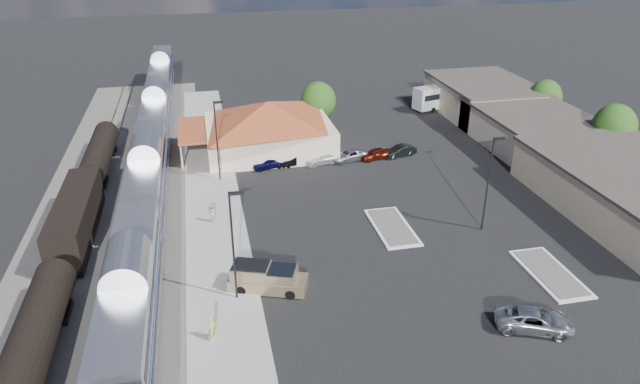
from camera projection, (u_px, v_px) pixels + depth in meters
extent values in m
plane|color=black|center=(356.00, 243.00, 50.36)|extent=(280.00, 280.00, 0.00)
cube|color=#4C4944|center=(117.00, 224.00, 53.36)|extent=(16.00, 100.00, 0.12)
cube|color=gray|center=(216.00, 224.00, 53.31)|extent=(5.50, 92.00, 0.18)
cube|color=silver|center=(132.00, 299.00, 37.91)|extent=(3.00, 20.00, 5.00)
cube|color=black|center=(138.00, 332.00, 39.10)|extent=(2.20, 16.00, 0.60)
cube|color=silver|center=(149.00, 174.00, 56.39)|extent=(3.00, 20.00, 5.00)
cube|color=black|center=(152.00, 199.00, 57.59)|extent=(2.20, 16.00, 0.60)
cube|color=silver|center=(157.00, 111.00, 74.88)|extent=(3.00, 20.00, 5.00)
cube|color=black|center=(160.00, 131.00, 76.08)|extent=(2.20, 16.00, 0.60)
cube|color=silver|center=(162.00, 73.00, 93.37)|extent=(3.00, 20.00, 5.00)
cube|color=black|center=(164.00, 89.00, 94.56)|extent=(2.20, 16.00, 0.60)
cylinder|color=black|center=(34.00, 335.00, 36.10)|extent=(2.80, 14.00, 2.80)
cube|color=black|center=(40.00, 357.00, 36.88)|extent=(2.20, 12.00, 0.60)
cube|color=black|center=(76.00, 217.00, 50.14)|extent=(2.80, 14.00, 3.60)
cube|color=black|center=(80.00, 236.00, 50.97)|extent=(2.20, 12.00, 0.60)
cylinder|color=black|center=(99.00, 152.00, 64.27)|extent=(2.80, 14.00, 2.80)
cube|color=black|center=(102.00, 167.00, 65.05)|extent=(2.20, 12.00, 0.60)
cube|color=beige|center=(269.00, 136.00, 69.85)|extent=(15.00, 12.00, 3.60)
pyramid|color=brown|center=(268.00, 112.00, 68.50)|extent=(15.30, 12.24, 2.60)
cube|color=brown|center=(192.00, 130.00, 67.46)|extent=(3.20, 9.60, 0.25)
cube|color=#C6B28C|center=(637.00, 193.00, 54.80)|extent=(14.00, 22.00, 4.20)
cube|color=#C6B28C|center=(535.00, 132.00, 70.69)|extent=(12.00, 18.00, 4.00)
cube|color=#3F3833|center=(538.00, 115.00, 69.76)|extent=(12.40, 18.40, 0.30)
cube|color=#C6B28C|center=(483.00, 98.00, 82.91)|extent=(12.00, 16.00, 4.50)
cube|color=#3F3833|center=(485.00, 82.00, 81.87)|extent=(12.40, 16.40, 0.30)
cube|color=silver|center=(392.00, 227.00, 52.85)|extent=(3.30, 7.50, 0.15)
cube|color=#4C4944|center=(392.00, 226.00, 52.82)|extent=(2.70, 6.90, 0.10)
cube|color=silver|center=(550.00, 273.00, 45.96)|extent=(3.30, 7.50, 0.15)
cube|color=#4C4944|center=(550.00, 273.00, 45.93)|extent=(2.70, 6.90, 0.10)
cylinder|color=black|center=(233.00, 248.00, 41.02)|extent=(0.16, 0.16, 9.00)
cube|color=black|center=(236.00, 193.00, 39.23)|extent=(1.00, 0.25, 0.22)
cylinder|color=black|center=(217.00, 142.00, 60.39)|extent=(0.16, 0.16, 9.00)
cube|color=black|center=(219.00, 102.00, 58.60)|extent=(1.00, 0.25, 0.22)
cylinder|color=black|center=(488.00, 185.00, 50.70)|extent=(0.16, 0.16, 9.00)
cube|color=black|center=(499.00, 139.00, 48.91)|extent=(1.00, 0.25, 0.22)
cylinder|color=#382314|center=(609.00, 150.00, 66.81)|extent=(0.30, 0.30, 2.86)
ellipsoid|color=#1D4B15|center=(614.00, 127.00, 65.59)|extent=(4.94, 4.94, 5.46)
cylinder|color=#382314|center=(542.00, 115.00, 79.20)|extent=(0.30, 0.30, 2.55)
ellipsoid|color=#1D4B15|center=(545.00, 97.00, 78.12)|extent=(4.41, 4.41, 4.87)
cylinder|color=#382314|center=(318.00, 120.00, 76.75)|extent=(0.30, 0.30, 2.73)
ellipsoid|color=#1D4B15|center=(318.00, 101.00, 75.60)|extent=(4.71, 4.71, 5.21)
cube|color=tan|center=(268.00, 283.00, 43.90)|extent=(6.35, 4.09, 0.98)
cube|color=tan|center=(268.00, 274.00, 43.57)|extent=(2.84, 2.71, 1.03)
cube|color=tan|center=(268.00, 273.00, 43.52)|extent=(3.40, 2.92, 1.19)
cylinder|color=black|center=(290.00, 294.00, 42.88)|extent=(0.84, 0.55, 0.78)
cylinder|color=black|center=(295.00, 280.00, 44.62)|extent=(0.84, 0.55, 0.78)
cylinder|color=black|center=(241.00, 290.00, 43.35)|extent=(0.84, 0.55, 0.78)
cylinder|color=black|center=(248.00, 276.00, 45.09)|extent=(0.84, 0.55, 0.78)
imported|color=#A5A8AD|center=(535.00, 320.00, 39.59)|extent=(5.90, 4.34, 1.49)
cube|color=white|center=(447.00, 95.00, 85.55)|extent=(11.27, 5.29, 3.13)
cube|color=black|center=(447.00, 92.00, 85.39)|extent=(10.43, 5.09, 0.83)
cylinder|color=black|center=(470.00, 103.00, 87.00)|extent=(0.87, 0.49, 0.83)
cylinder|color=black|center=(461.00, 100.00, 88.71)|extent=(0.87, 0.49, 0.83)
cylinder|color=black|center=(433.00, 110.00, 83.97)|extent=(0.87, 0.49, 0.83)
cylinder|color=black|center=(424.00, 106.00, 85.69)|extent=(0.87, 0.49, 0.83)
imported|color=#A7C73E|center=(212.00, 328.00, 38.25)|extent=(0.67, 0.82, 1.92)
imported|color=silver|center=(211.00, 213.00, 53.12)|extent=(0.79, 0.97, 1.84)
imported|color=#0C0C3C|center=(268.00, 163.00, 65.24)|extent=(4.07, 2.31, 1.30)
imported|color=black|center=(295.00, 160.00, 66.12)|extent=(4.09, 2.15, 1.28)
imported|color=silver|center=(323.00, 158.00, 66.46)|extent=(4.79, 2.82, 1.30)
imported|color=gray|center=(349.00, 155.00, 67.34)|extent=(5.02, 3.36, 1.28)
imported|color=maroon|center=(375.00, 154.00, 67.68)|extent=(4.12, 2.39, 1.32)
imported|color=black|center=(400.00, 151.00, 68.56)|extent=(4.23, 2.37, 1.32)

